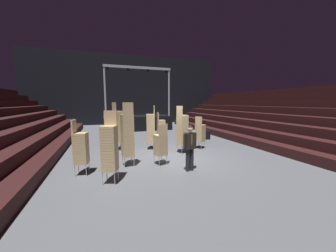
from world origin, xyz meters
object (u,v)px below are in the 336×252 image
(chair_stack_aisle_left, at_px, (110,147))
(chair_stack_rear_left, at_px, (151,128))
(chair_stack_mid_left, at_px, (161,144))
(chair_stack_mid_centre, at_px, (200,132))
(chair_stack_mid_right, at_px, (127,135))
(man_with_tie, at_px, (190,145))
(chair_stack_rear_right, at_px, (81,147))
(chair_stack_rear_centre, at_px, (182,130))
(chair_stack_front_right, at_px, (161,129))
(equipment_road_case, at_px, (203,135))
(chair_stack_front_left, at_px, (118,126))
(stage_riser, at_px, (137,122))

(chair_stack_aisle_left, bearing_deg, chair_stack_rear_left, -100.19)
(chair_stack_mid_left, height_order, chair_stack_mid_centre, chair_stack_mid_centre)
(chair_stack_mid_left, height_order, chair_stack_aisle_left, chair_stack_aisle_left)
(chair_stack_mid_left, xyz_separation_m, chair_stack_mid_right, (-1.30, 0.27, 0.42))
(man_with_tie, bearing_deg, chair_stack_rear_right, -22.15)
(chair_stack_mid_left, relative_size, chair_stack_mid_centre, 0.95)
(chair_stack_rear_right, bearing_deg, chair_stack_mid_centre, 120.62)
(chair_stack_rear_left, bearing_deg, chair_stack_mid_centre, -92.36)
(chair_stack_mid_left, xyz_separation_m, chair_stack_rear_centre, (1.56, 1.39, 0.34))
(chair_stack_aisle_left, bearing_deg, chair_stack_rear_right, -27.60)
(chair_stack_rear_centre, bearing_deg, chair_stack_mid_left, -66.49)
(chair_stack_front_right, relative_size, chair_stack_rear_centre, 0.82)
(chair_stack_rear_right, xyz_separation_m, equipment_road_case, (7.41, 4.41, -0.70))
(chair_stack_front_left, bearing_deg, man_with_tie, 8.12)
(stage_riser, relative_size, chair_stack_rear_centre, 2.54)
(chair_stack_front_right, height_order, equipment_road_case, chair_stack_front_right)
(chair_stack_mid_right, xyz_separation_m, equipment_road_case, (5.73, 4.03, -0.99))
(chair_stack_mid_centre, bearing_deg, chair_stack_rear_centre, -98.01)
(chair_stack_front_right, bearing_deg, man_with_tie, 1.33)
(stage_riser, bearing_deg, chair_stack_rear_left, -94.38)
(chair_stack_rear_left, height_order, chair_stack_aisle_left, chair_stack_rear_left)
(equipment_road_case, bearing_deg, chair_stack_mid_right, -144.89)
(chair_stack_mid_left, relative_size, chair_stack_mid_right, 0.67)
(chair_stack_front_left, height_order, chair_stack_aisle_left, chair_stack_front_left)
(chair_stack_mid_right, bearing_deg, chair_stack_front_left, 85.40)
(man_with_tie, distance_m, equipment_road_case, 6.49)
(chair_stack_rear_right, distance_m, chair_stack_rear_centre, 4.79)
(man_with_tie, height_order, chair_stack_mid_right, chair_stack_mid_right)
(chair_stack_rear_left, bearing_deg, chair_stack_mid_left, -172.11)
(stage_riser, height_order, chair_stack_front_left, stage_riser)
(stage_riser, xyz_separation_m, chair_stack_mid_left, (-0.83, -10.28, 0.12))
(chair_stack_front_left, xyz_separation_m, chair_stack_mid_left, (1.45, -3.09, -0.42))
(chair_stack_front_right, distance_m, chair_stack_mid_centre, 2.41)
(chair_stack_mid_centre, xyz_separation_m, chair_stack_rear_right, (-5.85, -2.02, 0.08))
(man_with_tie, relative_size, chair_stack_front_right, 0.88)
(chair_stack_rear_right, bearing_deg, chair_stack_aisle_left, 53.32)
(stage_riser, height_order, chair_stack_front_right, stage_riser)
(chair_stack_mid_right, xyz_separation_m, chair_stack_rear_right, (-1.68, -0.38, -0.29))
(chair_stack_mid_centre, xyz_separation_m, chair_stack_aisle_left, (-4.90, -3.08, 0.25))
(chair_stack_mid_left, bearing_deg, chair_stack_rear_right, 165.14)
(man_with_tie, relative_size, chair_stack_front_left, 0.67)
(stage_riser, bearing_deg, chair_stack_aisle_left, -104.01)
(chair_stack_rear_centre, distance_m, chair_stack_aisle_left, 4.41)
(chair_stack_front_left, height_order, chair_stack_front_right, chair_stack_front_left)
(stage_riser, distance_m, chair_stack_mid_centre, 8.62)
(man_with_tie, xyz_separation_m, chair_stack_rear_left, (-0.58, 3.69, 0.22))
(chair_stack_front_left, relative_size, chair_stack_rear_centre, 1.07)
(man_with_tie, distance_m, chair_stack_front_left, 4.73)
(chair_stack_front_left, xyz_separation_m, chair_stack_rear_right, (-1.53, -3.20, -0.29))
(chair_stack_front_right, distance_m, chair_stack_mid_left, 3.69)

